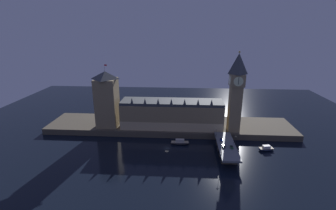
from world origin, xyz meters
TOP-DOWN VIEW (x-y plane):
  - ground_plane at (0.00, 0.00)m, footprint 400.00×400.00m
  - embankment at (0.00, 39.00)m, footprint 220.00×42.00m
  - parliament_hall at (2.19, 31.76)m, footprint 87.59×22.88m
  - clock_tower at (54.66, 26.26)m, footprint 11.74×11.85m
  - victoria_tower at (-54.38, 30.35)m, footprint 18.06×18.06m
  - bridge at (44.38, -5.00)m, footprint 12.80×46.00m
  - car_northbound_lead at (41.56, 2.07)m, footprint 2.04×3.83m
  - car_northbound_trail at (41.56, -8.90)m, footprint 2.12×4.35m
  - car_southbound_lead at (47.19, -9.60)m, footprint 1.87×4.69m
  - pedestrian_near_rail at (38.75, -18.60)m, footprint 0.38×0.38m
  - pedestrian_mid_walk at (50.01, -2.56)m, footprint 0.38×0.38m
  - pedestrian_far_rail at (38.75, 11.05)m, footprint 0.38×0.38m
  - street_lamp_near at (38.35, -19.72)m, footprint 1.34×0.60m
  - street_lamp_mid at (50.41, -5.00)m, footprint 1.34×0.60m
  - street_lamp_far at (38.35, 9.72)m, footprint 1.34×0.60m
  - boat_upstream at (9.95, 7.56)m, footprint 15.62×5.16m
  - boat_downstream at (75.56, 1.79)m, footprint 12.67×7.02m

SIDE VIEW (x-z plane):
  - ground_plane at x=0.00m, z-range 0.00..0.00m
  - boat_downstream at x=75.56m, z-range -0.54..3.45m
  - boat_upstream at x=9.95m, z-range -0.59..3.77m
  - embankment at x=0.00m, z-range 0.00..5.25m
  - bridge at x=44.38m, z-range 1.10..8.10m
  - car_southbound_lead at x=47.19m, z-range 6.96..8.33m
  - car_northbound_trail at x=41.56m, z-range 6.96..8.54m
  - car_northbound_lead at x=41.56m, z-range 6.95..8.55m
  - pedestrian_mid_walk at x=50.01m, z-range 7.05..8.76m
  - pedestrian_far_rail at x=38.75m, z-range 7.05..8.76m
  - pedestrian_near_rail at x=38.75m, z-range 7.06..8.87m
  - street_lamp_near at x=38.35m, z-range 7.89..15.03m
  - street_lamp_far at x=38.35m, z-range 7.90..15.04m
  - street_lamp_mid at x=50.41m, z-range 7.91..15.19m
  - parliament_hall at x=2.19m, z-range 2.85..31.27m
  - victoria_tower at x=-54.38m, z-range 2.36..57.26m
  - clock_tower at x=54.66m, z-range 7.19..73.83m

